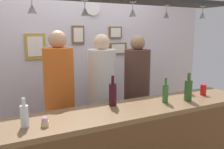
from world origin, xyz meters
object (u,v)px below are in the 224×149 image
Objects in this scene: person_middle_white_patterned_shirt at (102,88)px; cupcake at (45,122)px; bottle_wine_dark_red at (113,94)px; bottle_beer_brown_stubby at (189,88)px; picture_frame_caricature at (35,46)px; picture_frame_crest at (78,35)px; picture_frame_lower_pair at (118,49)px; person_right_brown_shirt at (137,85)px; bottle_beer_green_import at (165,93)px; person_left_orange_shirt at (59,91)px; bottle_soda_clear at (24,115)px; drink_can at (203,90)px; bottle_champagne_green at (188,90)px; picture_frame_upper_small at (115,33)px; wall_clock at (93,8)px.

cupcake is (-0.88, -0.83, 0.00)m from person_middle_white_patterned_shirt.
bottle_beer_brown_stubby is (1.00, -0.01, -0.05)m from bottle_wine_dark_red.
picture_frame_caricature is 0.61m from picture_frame_crest.
cupcake is at bearing -98.41° from picture_frame_caricature.
picture_frame_lower_pair is at bearing 45.59° from cupcake.
person_right_brown_shirt is 6.31× the size of bottle_beer_green_import.
person_left_orange_shirt is 1.05m from person_right_brown_shirt.
bottle_soda_clear is 1.54m from picture_frame_caricature.
drink_can is at bearing -26.03° from person_left_orange_shirt.
bottle_beer_brown_stubby reaches higher than drink_can.
bottle_champagne_green is at bearing -164.89° from drink_can.
bottle_champagne_green is at bearing 0.82° from cupcake.
picture_frame_upper_small is at bearing 46.49° from cupcake.
bottle_soda_clear is at bearing -122.00° from person_left_orange_shirt.
bottle_beer_green_import is (-0.14, -0.75, 0.08)m from person_right_brown_shirt.
bottle_beer_green_import is at bearing -54.01° from picture_frame_caricature.
bottle_beer_brown_stubby is at bearing -76.69° from picture_frame_upper_small.
picture_frame_upper_small is (0.70, 1.26, 0.58)m from bottle_wine_dark_red.
person_right_brown_shirt is at bearing -29.51° from picture_frame_caricature.
cupcake is at bearing -176.61° from drink_can.
person_right_brown_shirt is 1.27m from wall_clock.
drink_can is at bearing -75.32° from picture_frame_lower_pair.
person_middle_white_patterned_shirt reaches higher than cupcake.
picture_frame_crest is at bearing 56.29° from bottle_soda_clear.
picture_frame_upper_small is at bearing 60.90° from bottle_wine_dark_red.
picture_frame_lower_pair is 1.36× the size of picture_frame_upper_small.
person_left_orange_shirt is 5.68× the size of picture_frame_lower_pair.
picture_frame_upper_small is at bearing 50.81° from person_middle_white_patterned_shirt.
picture_frame_crest is at bearing 85.41° from bottle_wine_dark_red.
person_middle_white_patterned_shirt is 1.19m from drink_can.
picture_frame_caricature is (-1.49, 1.27, 0.45)m from bottle_beer_brown_stubby.
bottle_beer_brown_stubby is (0.33, -0.60, 0.05)m from person_right_brown_shirt.
picture_frame_upper_small is at bearing 0.00° from picture_frame_crest.
bottle_wine_dark_red is at bearing 164.81° from bottle_champagne_green.
drink_can is at bearing 2.79° from bottle_beer_green_import.
drink_can reaches higher than cupcake.
bottle_wine_dark_red is at bearing 173.46° from drink_can.
bottle_wine_dark_red is at bearing -94.59° from picture_frame_crest.
cupcake is at bearing -112.49° from person_left_orange_shirt.
person_right_brown_shirt is 1.09m from picture_frame_crest.
person_right_brown_shirt is 5.47× the size of bottle_wine_dark_red.
bottle_beer_green_import reaches higher than drink_can.
wall_clock is at bearing 54.94° from cupcake.
drink_can is (1.96, 0.05, -0.03)m from bottle_soda_clear.
bottle_wine_dark_red is 1.12m from drink_can.
person_left_orange_shirt is 0.82m from picture_frame_caricature.
bottle_beer_brown_stubby is at bearing -40.26° from picture_frame_caricature.
picture_frame_caricature is (-1.17, 0.66, 0.50)m from person_right_brown_shirt.
picture_frame_crest is at bearing 126.02° from drink_can.
bottle_beer_green_import is 1.80m from picture_frame_caricature.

